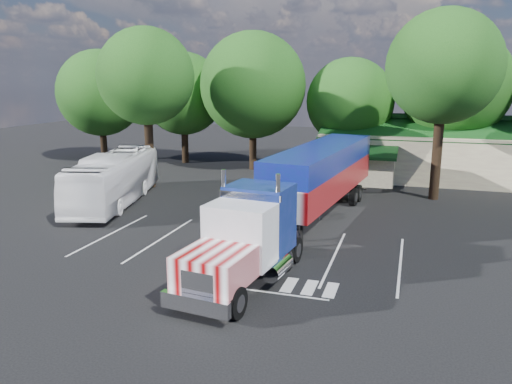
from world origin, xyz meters
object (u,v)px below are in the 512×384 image
(semi_truck, at_px, (307,185))
(tour_bus, at_px, (115,178))
(woman, at_px, (297,239))
(silver_sedan, at_px, (407,175))
(bicycle, at_px, (319,211))

(semi_truck, bearing_deg, tour_bus, 177.30)
(woman, bearing_deg, silver_sedan, -3.55)
(bicycle, relative_size, tour_bus, 0.13)
(bicycle, distance_m, tour_bus, 14.64)
(silver_sedan, bearing_deg, semi_truck, 150.96)
(tour_bus, xyz_separation_m, silver_sedan, (19.68, 13.59, -1.16))
(woman, relative_size, bicycle, 0.92)
(silver_sedan, bearing_deg, tour_bus, 114.10)
(semi_truck, bearing_deg, woman, -77.88)
(woman, bearing_deg, semi_truck, 15.80)
(tour_bus, height_order, silver_sedan, tour_bus)
(semi_truck, height_order, woman, semi_truck)
(woman, xyz_separation_m, bicycle, (-0.15, 7.00, -0.32))
(tour_bus, relative_size, silver_sedan, 3.37)
(bicycle, bearing_deg, woman, -108.14)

